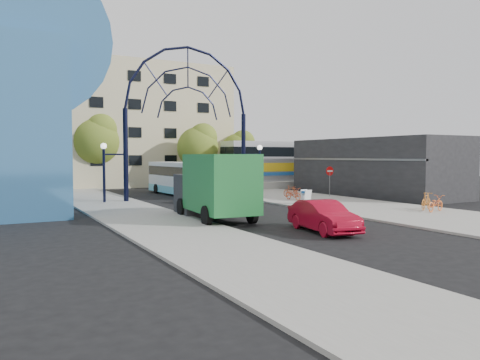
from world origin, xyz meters
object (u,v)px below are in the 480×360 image
do_not_enter_sign (330,174)px  tree_north_b (96,139)px  city_bus (182,178)px  stop_sign (253,174)px  bike_near_a (293,194)px  bike_far_a (435,203)px  green_truck (214,187)px  gateway_arch (188,91)px  red_sedan (323,216)px  street_name_sign (254,172)px  train_car (324,161)px  sandwich_board (306,195)px  tree_north_a (199,145)px  bike_far_b (426,201)px  black_suv (211,196)px  tree_north_c (239,149)px  bike_near_b (291,192)px

do_not_enter_sign → tree_north_b: size_ratio=0.31×
city_bus → stop_sign: bearing=-59.7°
bike_near_a → bike_far_a: bike_far_a is taller
do_not_enter_sign → green_truck: bearing=-152.3°
bike_far_a → gateway_arch: bearing=17.2°
red_sedan → bike_far_a: bearing=20.3°
street_name_sign → green_truck: size_ratio=0.39×
gateway_arch → train_car: gateway_arch is taller
sandwich_board → red_sedan: bearing=-122.7°
tree_north_a → train_car: bearing=-15.8°
bike_near_a → bike_far_b: size_ratio=0.98×
green_truck → black_suv: green_truck is taller
train_car → city_bus: 19.49m
stop_sign → green_truck: size_ratio=0.34×
tree_north_c → green_truck: bearing=-121.1°
stop_sign → train_car: 18.22m
red_sedan → stop_sign: bearing=79.3°
stop_sign → tree_north_a: bearing=84.6°
bike_far_b → city_bus: bearing=1.8°
tree_north_c → bike_near_a: size_ratio=3.62×
street_name_sign → sandwich_board: size_ratio=2.83×
street_name_sign → stop_sign: bearing=-123.6°
black_suv → bike_far_a: (9.73, -11.21, -0.04)m
bike_near_b → bike_far_b: (2.44, -11.28, 0.08)m
street_name_sign → bike_near_b: size_ratio=1.80×
tree_north_a → city_bus: 9.95m
tree_north_b → bike_far_a: bearing=-66.5°
red_sedan → bike_far_a: (10.34, 2.20, -0.11)m
street_name_sign → green_truck: bearing=-129.9°
street_name_sign → tree_north_b: bearing=117.7°
tree_north_c → tree_north_b: bearing=172.9°
green_truck → bike_far_a: size_ratio=3.90×
black_suv → bike_near_a: size_ratio=2.59×
gateway_arch → stop_sign: bearing=-22.6°
do_not_enter_sign → gateway_arch: bearing=160.0°
city_bus → green_truck: bearing=-107.4°
street_name_sign → bike_far_b: street_name_sign is taller
street_name_sign → train_car: train_car is taller
sandwich_board → tree_north_c: size_ratio=0.15×
stop_sign → do_not_enter_sign: (6.20, -2.00, -0.02)m
red_sedan → bike_near_b: 16.57m
city_bus → black_suv: (-0.97, -8.23, -0.88)m
black_suv → bike_far_b: (10.03, -10.28, 0.02)m
gateway_arch → tree_north_c: bearing=49.0°
bike_near_b → black_suv: bearing=173.3°
street_name_sign → red_sedan: size_ratio=0.64×
tree_north_b → bike_far_b: tree_north_b is taller
sandwich_board → tree_north_b: tree_north_b is taller
tree_north_b → bike_far_b: size_ratio=4.37×
gateway_arch → bike_near_a: 11.52m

